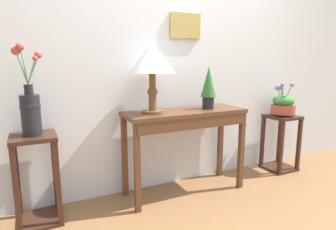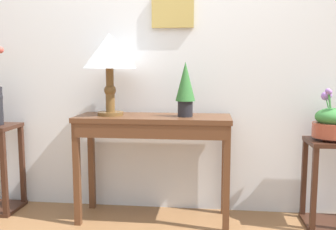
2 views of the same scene
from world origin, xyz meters
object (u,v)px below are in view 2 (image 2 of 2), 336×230
potted_plant_on_console (185,87)px  table_lamp (109,54)px  console_table (153,133)px  planter_bowl_wide_right (332,123)px  pedestal_stand_right (329,183)px

potted_plant_on_console → table_lamp: bearing=178.0°
console_table → planter_bowl_wide_right: (1.26, 0.05, 0.09)m
pedestal_stand_right → potted_plant_on_console: bearing=-177.7°
pedestal_stand_right → planter_bowl_wide_right: bearing=126.4°
potted_plant_on_console → pedestal_stand_right: 1.23m
table_lamp → pedestal_stand_right: 1.83m
planter_bowl_wide_right → console_table: bearing=-177.9°
pedestal_stand_right → planter_bowl_wide_right: planter_bowl_wide_right is taller
planter_bowl_wide_right → pedestal_stand_right: bearing=-53.6°
console_table → table_lamp: size_ratio=1.89×
console_table → table_lamp: (-0.32, 0.02, 0.57)m
table_lamp → planter_bowl_wide_right: size_ratio=1.61×
console_table → table_lamp: bearing=175.9°
console_table → planter_bowl_wide_right: 1.26m
potted_plant_on_console → planter_bowl_wide_right: (1.02, 0.04, -0.25)m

